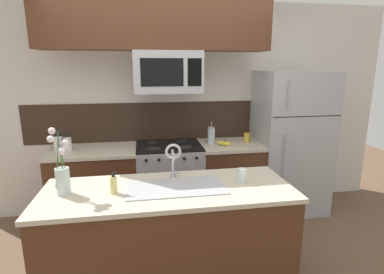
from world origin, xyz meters
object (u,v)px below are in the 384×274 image
Objects in this scene: coffee_tin at (247,137)px; flower_vase at (62,175)px; refrigerator at (289,142)px; banana_bunch at (225,143)px; microwave at (168,72)px; stove_range at (169,182)px; storage_jar_tall at (58,142)px; dish_soap_bottle at (114,185)px; sink_faucet at (173,156)px; french_press at (211,135)px; storage_jar_medium at (68,143)px; drinking_glass at (242,176)px.

flower_vase is (-1.86, -1.28, 0.09)m from coffee_tin.
refrigerator is 9.34× the size of banana_bunch.
stove_range is at bearing 90.16° from microwave.
dish_soap_bottle is at bearing -61.69° from storage_jar_tall.
sink_faucet is 0.53m from dish_soap_bottle.
french_press reaches higher than banana_bunch.
refrigerator reaches higher than storage_jar_medium.
refrigerator reaches higher than flower_vase.
stove_range is 0.52× the size of refrigerator.
french_press is 0.54× the size of flower_vase.
microwave is at bearing 176.63° from banana_bunch.
storage_jar_tall is (-1.23, 0.04, 0.54)m from stove_range.
french_press is 2.43× the size of coffee_tin.
sink_faucet is at bearing -93.25° from microwave.
microwave is 4.18× the size of storage_jar_medium.
french_press is (1.76, 0.02, 0.01)m from storage_jar_tall.
french_press is 1.29m from drinking_glass.
coffee_tin is (0.98, 0.07, -0.80)m from microwave.
storage_jar_tall is at bearing -179.32° from french_press.
flower_vase is (-1.36, -0.00, 0.09)m from drinking_glass.
dish_soap_bottle is 0.37m from flower_vase.
drinking_glass is (1.00, 0.05, -0.01)m from dish_soap_bottle.
flower_vase is at bearing -145.41° from coffee_tin.
stove_range is at bearing -173.48° from french_press.
french_press reaches higher than drinking_glass.
dish_soap_bottle is at bearing -64.80° from storage_jar_medium.
storage_jar_medium is 1.65m from french_press.
banana_bunch is 0.38× the size of flower_vase.
sink_faucet reaches higher than french_press.
refrigerator reaches higher than dish_soap_bottle.
refrigerator is 2.44m from dish_soap_bottle.
coffee_tin is at bearing 41.48° from dish_soap_bottle.
french_press is (1.65, 0.07, 0.01)m from storage_jar_medium.
flower_vase is (0.24, -1.23, 0.06)m from storage_jar_medium.
flower_vase reaches higher than banana_bunch.
coffee_tin is 1.38m from drinking_glass.
stove_range is at bearing -1.82° from storage_jar_tall.
french_press reaches higher than dish_soap_bottle.
banana_bunch is (0.66, -0.06, 0.47)m from stove_range.
flower_vase reaches higher than dish_soap_bottle.
stove_range is 1.47m from dish_soap_bottle.
drinking_glass is (1.71, -1.27, -0.03)m from storage_jar_tall.
stove_range is 1.87× the size of flower_vase.
sink_faucet is (-0.06, -1.04, -0.66)m from microwave.
coffee_tin is at bearing 176.93° from refrigerator.
sink_faucet is (-0.58, -1.12, 0.10)m from french_press.
storage_jar_medium is at bearing -177.62° from french_press.
drinking_glass reaches higher than coffee_tin.
refrigerator is at bearing 34.06° from sink_faucet.
banana_bunch is at bearing -5.18° from stove_range.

